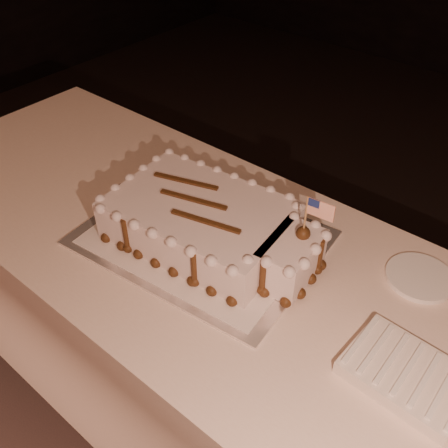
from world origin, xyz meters
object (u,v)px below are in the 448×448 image
Objects in this scene: sheet_cake at (211,225)px; napkin_stack at (406,374)px; cake_board at (202,238)px; side_plate at (420,277)px; banquet_table at (236,350)px.

sheet_cake is 0.59m from napkin_stack.
cake_board is 0.57m from side_plate.
cake_board is at bearing -155.74° from side_plate.
side_plate reaches higher than banquet_table.
sheet_cake reaches higher than side_plate.
cake_board is 3.69× the size of side_plate.
cake_board is at bearing 175.56° from banquet_table.
banquet_table is 0.45m from sheet_cake.
sheet_cake is 2.41× the size of napkin_stack.
cake_board reaches higher than banquet_table.
sheet_cake reaches higher than banquet_table.
napkin_stack is 1.47× the size of side_plate.
sheet_cake is 3.54× the size of side_plate.
napkin_stack is at bearing -5.59° from banquet_table.
banquet_table is 0.60m from side_plate.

